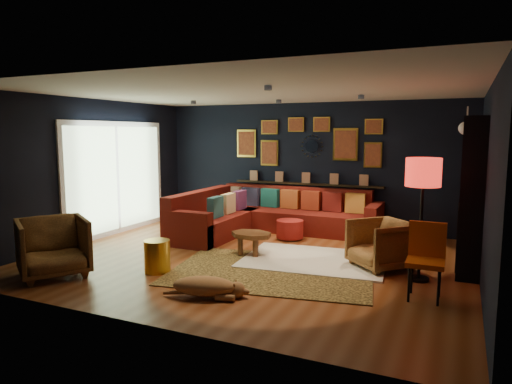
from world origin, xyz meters
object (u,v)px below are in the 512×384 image
at_px(armchair_left, 53,244).
at_px(floor_lamp, 423,178).
at_px(orange_chair, 426,254).
at_px(coffee_table, 251,237).
at_px(armchair_right, 381,242).
at_px(gold_stool, 157,256).
at_px(sectional, 263,217).
at_px(dog, 204,282).
at_px(pouf, 290,229).

bearing_deg(armchair_left, floor_lamp, -34.20).
distance_m(orange_chair, floor_lamp, 1.08).
bearing_deg(coffee_table, armchair_left, -134.23).
bearing_deg(floor_lamp, coffee_table, 175.59).
bearing_deg(armchair_left, armchair_right, -27.78).
bearing_deg(armchair_right, gold_stool, -108.24).
xyz_separation_m(sectional, orange_chair, (3.24, -2.51, 0.22)).
xyz_separation_m(armchair_right, gold_stool, (-2.88, -1.49, -0.16)).
height_order(coffee_table, dog, coffee_table).
distance_m(pouf, armchair_left, 4.11).
bearing_deg(pouf, sectional, 156.03).
relative_size(pouf, armchair_right, 0.64).
bearing_deg(armchair_right, coffee_table, -131.75).
relative_size(gold_stool, dog, 0.44).
distance_m(gold_stool, dog, 1.28).
xyz_separation_m(pouf, armchair_right, (1.86, -1.22, 0.20)).
distance_m(sectional, orange_chair, 4.10).
bearing_deg(orange_chair, pouf, 138.79).
bearing_deg(orange_chair, gold_stool, -172.31).
height_order(armchair_left, armchair_right, armchair_left).
distance_m(sectional, floor_lamp, 3.78).
relative_size(coffee_table, armchair_left, 0.84).
height_order(sectional, pouf, sectional).
distance_m(pouf, orange_chair, 3.38).
bearing_deg(sectional, coffee_table, -72.47).
height_order(sectional, armchair_left, armchair_left).
relative_size(armchair_left, dog, 0.85).
distance_m(coffee_table, pouf, 1.37).
xyz_separation_m(armchair_left, dog, (2.33, 0.15, -0.27)).
xyz_separation_m(armchair_left, armchair_right, (4.08, 2.23, -0.05)).
bearing_deg(orange_chair, armchair_left, -165.65).
xyz_separation_m(armchair_left, floor_lamp, (4.63, 1.90, 0.94)).
distance_m(armchair_left, gold_stool, 1.42).
bearing_deg(orange_chair, dog, -155.99).
distance_m(pouf, dog, 3.30).
height_order(armchair_right, orange_chair, orange_chair).
xyz_separation_m(coffee_table, armchair_left, (-2.04, -2.10, 0.14)).
bearing_deg(floor_lamp, gold_stool, -161.47).
relative_size(sectional, armchair_left, 3.79).
xyz_separation_m(gold_stool, orange_chair, (3.56, 0.50, 0.31)).
relative_size(sectional, orange_chair, 3.74).
bearing_deg(floor_lamp, sectional, 149.17).
bearing_deg(armchair_right, dog, -85.53).
distance_m(gold_stool, floor_lamp, 3.81).
bearing_deg(dog, sectional, 85.95).
relative_size(sectional, armchair_right, 4.30).
bearing_deg(orange_chair, sectional, 141.88).
bearing_deg(gold_stool, orange_chair, 8.06).
distance_m(orange_chair, dog, 2.69).
xyz_separation_m(pouf, armchair_left, (-2.21, -3.45, 0.26)).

